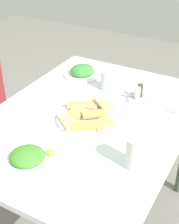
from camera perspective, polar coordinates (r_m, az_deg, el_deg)
name	(u,v)px	position (r m, az deg, el deg)	size (l,w,h in m)	color
dining_table	(89,132)	(1.50, -0.15, -3.38)	(1.12, 0.83, 0.72)	white
pide_platter	(90,117)	(1.44, 0.01, -0.79)	(0.30, 0.30, 0.04)	white
salad_plate_greens	(28,158)	(1.23, -10.47, -7.69)	(0.23, 0.23, 0.05)	white
salad_plate_rice	(83,72)	(1.81, -1.19, 6.90)	(0.20, 0.20, 0.06)	white
soda_can	(135,153)	(1.17, 7.80, -6.97)	(0.07, 0.07, 0.12)	silver
drinking_glass	(107,80)	(1.66, 3.06, 5.45)	(0.07, 0.07, 0.10)	silver
paper_napkin	(178,104)	(1.60, 14.91, 1.34)	(0.14, 0.14, 0.00)	white
spoon	(174,102)	(1.61, 14.32, 1.63)	(0.17, 0.01, 0.01)	silver
condiment_caddy	(138,95)	(1.59, 8.39, 2.82)	(0.11, 0.11, 0.07)	#B2B2B7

